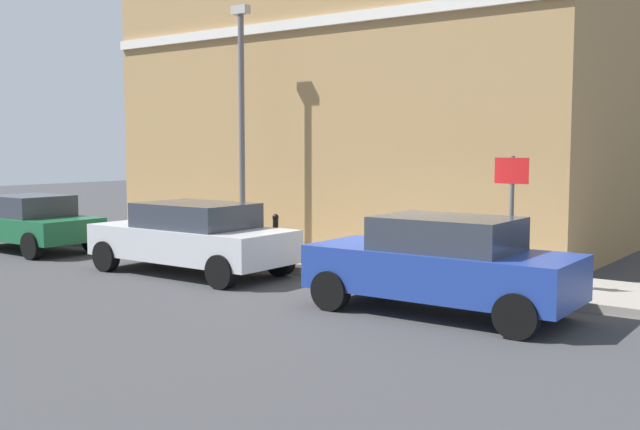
% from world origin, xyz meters
% --- Properties ---
extents(ground, '(80.00, 80.00, 0.00)m').
position_xyz_m(ground, '(0.00, 0.00, 0.00)').
color(ground, '#38383A').
extents(sidewalk, '(2.32, 30.00, 0.15)m').
position_xyz_m(sidewalk, '(2.04, 6.00, 0.07)').
color(sidewalk, gray).
rests_on(sidewalk, ground).
extents(corner_building, '(6.34, 12.92, 8.63)m').
position_xyz_m(corner_building, '(6.32, 4.46, 4.32)').
color(corner_building, '#9E7A4C').
rests_on(corner_building, ground).
extents(car_blue, '(1.86, 4.19, 1.53)m').
position_xyz_m(car_blue, '(-0.57, -1.28, 0.79)').
color(car_blue, navy).
rests_on(car_blue, ground).
extents(car_silver, '(1.96, 4.42, 1.47)m').
position_xyz_m(car_silver, '(-0.30, 4.53, 0.77)').
color(car_silver, '#B7B7BC').
rests_on(car_silver, ground).
extents(car_green, '(1.87, 3.94, 1.40)m').
position_xyz_m(car_green, '(-0.34, 10.32, 0.72)').
color(car_green, '#195933').
rests_on(car_green, ground).
extents(utility_cabinet, '(0.46, 0.61, 1.15)m').
position_xyz_m(utility_cabinet, '(1.99, 0.22, 0.68)').
color(utility_cabinet, '#1E4C28').
rests_on(utility_cabinet, sidewalk).
extents(bollard_near_cabinet, '(0.14, 0.14, 1.04)m').
position_xyz_m(bollard_near_cabinet, '(2.09, 1.64, 0.70)').
color(bollard_near_cabinet, black).
rests_on(bollard_near_cabinet, sidewalk).
extents(bollard_far_kerb, '(0.14, 0.14, 1.04)m').
position_xyz_m(bollard_far_kerb, '(1.13, 3.50, 0.70)').
color(bollard_far_kerb, black).
rests_on(bollard_far_kerb, sidewalk).
extents(street_sign, '(0.08, 0.60, 2.30)m').
position_xyz_m(street_sign, '(1.12, -1.70, 1.66)').
color(street_sign, '#59595B').
rests_on(street_sign, sidewalk).
extents(lamppost, '(0.20, 0.44, 5.72)m').
position_xyz_m(lamppost, '(2.18, 5.41, 3.30)').
color(lamppost, '#59595B').
rests_on(lamppost, sidewalk).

